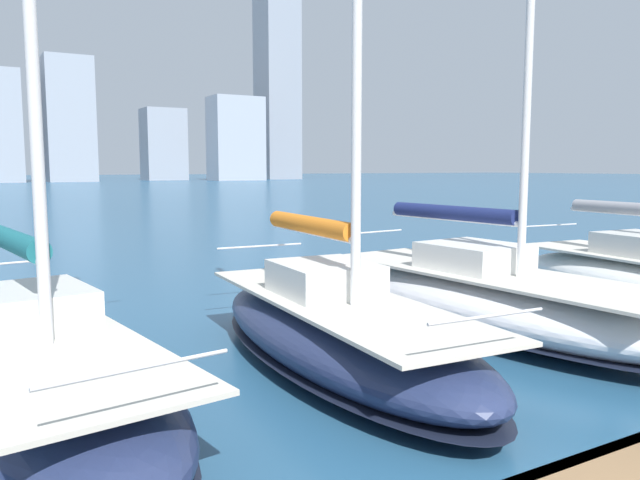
{
  "coord_description": "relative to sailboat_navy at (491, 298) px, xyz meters",
  "views": [
    {
      "loc": [
        4.71,
        2.44,
        3.44
      ],
      "look_at": [
        -0.58,
        -6.73,
        2.2
      ],
      "focal_mm": 35.0,
      "sensor_mm": 36.0,
      "label": 1
    }
  ],
  "objects": [
    {
      "name": "sailboat_teal",
      "position": [
        8.75,
        0.23,
        -0.01
      ],
      "size": [
        3.78,
        8.36,
        12.15
      ],
      "color": "navy",
      "rests_on": "ground"
    },
    {
      "name": "sailboat_orange",
      "position": [
        4.05,
        0.4,
        -0.0
      ],
      "size": [
        3.11,
        8.2,
        11.81
      ],
      "color": "navy",
      "rests_on": "ground"
    },
    {
      "name": "city_skyline",
      "position": [
        -2.81,
        -154.42,
        17.89
      ],
      "size": [
        161.87,
        21.61,
        52.74
      ],
      "color": "gray",
      "rests_on": "ground"
    },
    {
      "name": "sailboat_navy",
      "position": [
        0.0,
        0.0,
        0.0
      ],
      "size": [
        3.65,
        9.27,
        11.16
      ],
      "color": "white",
      "rests_on": "ground"
    }
  ]
}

